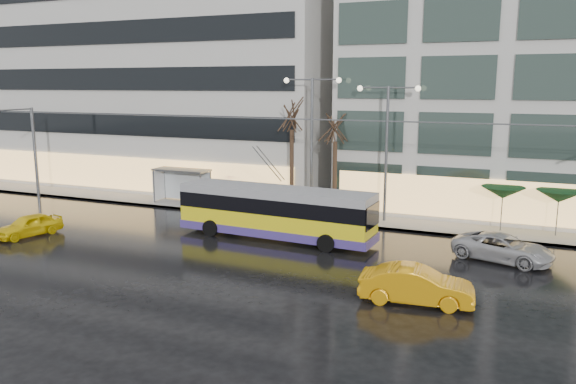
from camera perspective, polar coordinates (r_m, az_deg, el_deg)
The scene contains 19 objects.
ground at distance 29.44m, azimuth -8.70°, elevation -6.53°, with size 140.00×140.00×0.00m, color black.
sidewalk at distance 40.95m, azimuth 3.91°, elevation -1.36°, with size 80.00×10.00×0.15m, color gray.
kerb at distance 36.41m, azimuth 1.41°, elevation -2.89°, with size 80.00×0.10×0.15m, color slate.
building_left at distance 52.86m, azimuth -13.39°, elevation 13.21°, with size 34.00×14.00×22.00m, color #B4B2AC.
trolleybus at distance 32.14m, azimuth -1.30°, elevation -2.23°, with size 11.71×4.82×5.38m.
catenary at distance 35.00m, azimuth -0.75°, elevation 3.51°, with size 42.24×5.12×7.00m.
bus_shelter at distance 42.18m, azimuth -11.03°, elevation 1.43°, with size 4.20×1.60×2.51m.
street_lamp_near at distance 37.10m, azimuth 2.43°, elevation 6.62°, with size 3.96×0.36×9.03m.
street_lamp_far at distance 35.72m, azimuth 10.02°, elevation 5.85°, with size 3.96×0.36×8.53m.
tree_a at distance 37.77m, azimuth 0.39°, elevation 8.37°, with size 3.20×3.20×8.40m.
tree_b at distance 36.97m, azimuth 4.85°, elevation 7.21°, with size 3.20×3.20×7.70m.
parasol_a at distance 35.51m, azimuth 20.99°, elevation -0.06°, with size 2.50×2.50×2.65m.
parasol_b at distance 35.58m, azimuth 25.82°, elevation -0.41°, with size 2.50×2.50×2.65m.
taxi_a at distance 36.16m, azimuth -24.83°, elevation -3.09°, with size 1.52×3.79×1.29m, color yellow.
taxi_b at distance 23.59m, azimuth 12.91°, elevation -9.22°, with size 1.59×4.56×1.50m, color orange.
sedan_silver at distance 30.29m, azimuth 20.98°, elevation -5.31°, with size 2.24×4.85×1.35m, color #A5A4A9.
pedestrian_a at distance 40.42m, azimuth -5.96°, elevation 0.60°, with size 1.12×1.14×2.19m.
pedestrian_b at distance 40.92m, azimuth -6.39°, elevation 0.00°, with size 1.11×1.01×1.84m.
pedestrian_c at distance 44.40m, azimuth -12.77°, elevation 0.92°, with size 1.37×1.16×2.11m.
Camera 1 is at (14.73, -23.94, 8.75)m, focal length 35.00 mm.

